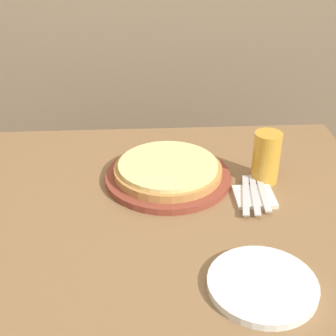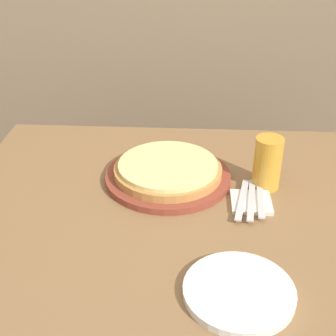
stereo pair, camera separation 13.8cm
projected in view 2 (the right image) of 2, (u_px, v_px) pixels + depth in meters
dining_table at (168, 301)px, 1.47m from camera, size 1.19×0.98×0.75m
pizza_on_board at (168, 172)px, 1.39m from camera, size 0.37×0.37×0.06m
beer_glass at (268, 161)px, 1.33m from camera, size 0.08×0.08×0.15m
dinner_plate at (239, 291)px, 0.99m from camera, size 0.24×0.24×0.02m
napkin_stack at (251, 202)px, 1.28m from camera, size 0.11×0.11×0.01m
fork at (242, 199)px, 1.28m from camera, size 0.06×0.20×0.00m
dinner_knife at (251, 200)px, 1.28m from camera, size 0.04×0.20×0.00m
spoon at (261, 200)px, 1.28m from camera, size 0.03×0.17×0.00m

